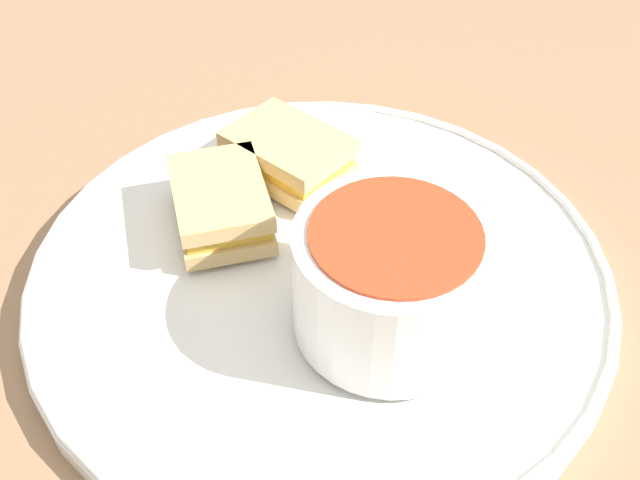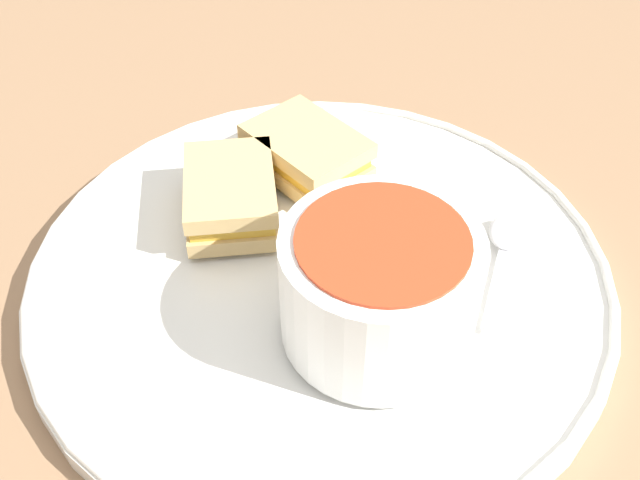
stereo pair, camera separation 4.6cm
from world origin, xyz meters
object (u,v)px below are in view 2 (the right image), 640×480
at_px(soup_bowl, 379,286).
at_px(sandwich_half_far, 231,195).
at_px(sandwich_half_near, 307,153).
at_px(spoon, 506,239).

bearing_deg(soup_bowl, sandwich_half_far, 19.83).
bearing_deg(sandwich_half_far, sandwich_half_near, -69.96).
xyz_separation_m(soup_bowl, spoon, (0.03, -0.11, -0.03)).
bearing_deg(sandwich_half_near, soup_bowl, 173.22).
bearing_deg(soup_bowl, sandwich_half_near, -6.78).
height_order(spoon, sandwich_half_near, sandwich_half_near).
xyz_separation_m(soup_bowl, sandwich_half_far, (0.13, 0.05, -0.02)).
distance_m(soup_bowl, spoon, 0.12).
relative_size(spoon, sandwich_half_far, 0.90).
distance_m(spoon, sandwich_half_far, 0.18).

